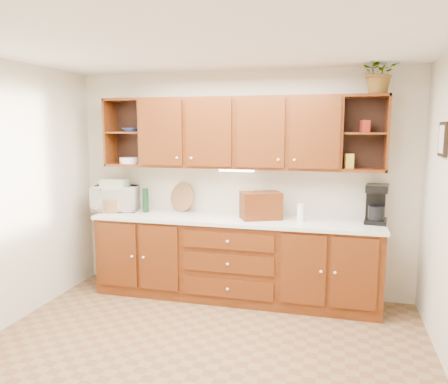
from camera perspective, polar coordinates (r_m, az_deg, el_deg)
The scene contains 24 objects.
floor at distance 3.95m, azimuth -3.80°, elevation -21.21°, with size 4.00×4.00×0.00m, color brown.
ceiling at distance 3.49m, azimuth -4.24°, elevation 19.12°, with size 4.00×4.00×0.00m, color white.
back_wall at distance 5.16m, azimuth 2.16°, elevation 1.18°, with size 4.00×4.00×0.00m, color beige.
base_cabinets at distance 5.06m, azimuth 1.37°, elevation -8.84°, with size 3.20×0.60×0.90m, color #3E1807.
countertop at distance 4.93m, azimuth 1.36°, elevation -3.65°, with size 3.24×0.64×0.04m, color silver.
upper_cabinets at distance 4.96m, azimuth 1.91°, elevation 7.75°, with size 3.20×0.33×0.80m.
undercabinet_light at distance 4.93m, azimuth 1.64°, elevation 2.84°, with size 0.40×0.05×0.03m, color white.
framed_picture at distance 4.25m, azimuth 26.72°, elevation 6.18°, with size 0.03×0.24×0.30m, color black.
wicker_basket at distance 5.45m, azimuth -14.39°, elevation -1.70°, with size 0.26×0.26×0.15m, color olive.
microwave at distance 5.52m, azimuth -13.99°, elevation -0.81°, with size 0.54×0.36×0.30m, color silver.
towel_stack at distance 5.49m, azimuth -14.06°, elevation 1.20°, with size 0.31×0.23×0.09m, color tan.
wine_bottle at distance 5.33m, azimuth -10.21°, elevation -1.07°, with size 0.07×0.07×0.29m, color #113318.
woven_tray at distance 5.36m, azimuth -5.45°, elevation -2.38°, with size 0.35×0.35×0.02m, color olive.
bread_box at distance 4.87m, azimuth 4.82°, elevation -1.77°, with size 0.43×0.27×0.30m, color #3E1807.
mug_tree at distance 4.89m, azimuth 4.07°, elevation -2.93°, with size 0.30×0.28×0.31m.
canister_red at distance 4.90m, azimuth 4.72°, elevation -2.74°, with size 0.10×0.10×0.13m, color maroon.
canister_white at distance 4.81m, azimuth 9.98°, elevation -2.67°, with size 0.08×0.08×0.19m, color white.
canister_yellow at distance 4.84m, azimuth 6.20°, elevation -3.00°, with size 0.09×0.09×0.11m, color gold.
coffee_maker at distance 4.93m, azimuth 19.27°, elevation -1.52°, with size 0.26×0.32×0.41m.
bowl_stack at distance 5.40m, azimuth -12.05°, elevation 7.95°, with size 0.19×0.19×0.05m, color #284394.
plate_stack at distance 5.43m, azimuth -12.29°, elevation 4.06°, with size 0.23×0.23×0.07m, color white.
pantry_box_yellow at distance 4.83m, azimuth 16.01°, elevation 3.91°, with size 0.09×0.07×0.16m, color gold.
pantry_box_red at distance 4.84m, azimuth 17.94°, elevation 8.18°, with size 0.08×0.07×0.13m, color maroon.
potted_plant at distance 4.84m, azimuth 19.71°, elevation 14.56°, with size 0.39×0.34×0.44m, color #999999.
Camera 1 is at (1.09, -3.25, 1.95)m, focal length 35.00 mm.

